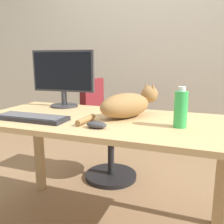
# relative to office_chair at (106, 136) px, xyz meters

# --- Properties ---
(back_wall) EXTENTS (6.00, 0.04, 2.60)m
(back_wall) POSITION_rel_office_chair_xyz_m (0.26, 0.85, 0.90)
(back_wall) COLOR beige
(back_wall) RESTS_ON ground_plane
(desk) EXTENTS (1.54, 0.73, 0.75)m
(desk) POSITION_rel_office_chair_xyz_m (0.26, -0.71, 0.25)
(desk) COLOR tan
(desk) RESTS_ON ground_plane
(office_chair) EXTENTS (0.48, 0.48, 0.93)m
(office_chair) POSITION_rel_office_chair_xyz_m (0.00, 0.00, 0.00)
(office_chair) COLOR black
(office_chair) RESTS_ON ground_plane
(monitor) EXTENTS (0.48, 0.20, 0.41)m
(monitor) POSITION_rel_office_chair_xyz_m (-0.15, -0.46, 0.58)
(monitor) COLOR #333338
(monitor) RESTS_ON desk
(keyboard) EXTENTS (0.44, 0.15, 0.03)m
(keyboard) POSITION_rel_office_chair_xyz_m (-0.11, -0.89, 0.37)
(keyboard) COLOR #232328
(keyboard) RESTS_ON desk
(cat) EXTENTS (0.35, 0.53, 0.20)m
(cat) POSITION_rel_office_chair_xyz_m (0.40, -0.63, 0.43)
(cat) COLOR olive
(cat) RESTS_ON desk
(computer_mouse) EXTENTS (0.11, 0.06, 0.04)m
(computer_mouse) POSITION_rel_office_chair_xyz_m (0.32, -0.92, 0.37)
(computer_mouse) COLOR #333338
(computer_mouse) RESTS_ON desk
(water_bottle) EXTENTS (0.07, 0.07, 0.21)m
(water_bottle) POSITION_rel_office_chair_xyz_m (0.72, -0.76, 0.45)
(water_bottle) COLOR green
(water_bottle) RESTS_ON desk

